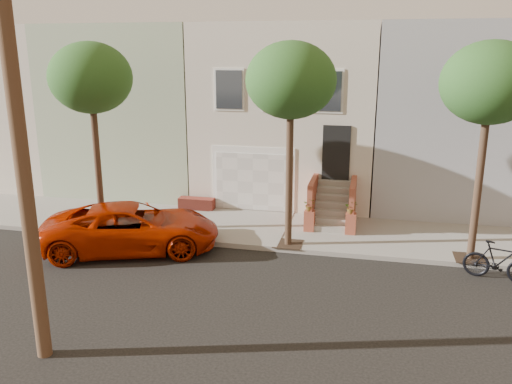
# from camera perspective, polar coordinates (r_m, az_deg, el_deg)

# --- Properties ---
(ground) EXTENTS (90.00, 90.00, 0.00)m
(ground) POSITION_cam_1_polar(r_m,az_deg,el_deg) (13.61, -3.43, -11.69)
(ground) COLOR black
(ground) RESTS_ON ground
(sidewalk) EXTENTS (40.00, 3.70, 0.15)m
(sidewalk) POSITION_cam_1_polar(r_m,az_deg,el_deg) (18.38, 1.15, -4.09)
(sidewalk) COLOR gray
(sidewalk) RESTS_ON ground
(house_row) EXTENTS (33.10, 11.70, 7.00)m
(house_row) POSITION_cam_1_polar(r_m,az_deg,el_deg) (23.23, 4.10, 9.00)
(house_row) COLOR beige
(house_row) RESTS_ON sidewalk
(tree_left) EXTENTS (2.70, 2.57, 6.30)m
(tree_left) POSITION_cam_1_polar(r_m,az_deg,el_deg) (17.95, -17.60, 11.67)
(tree_left) COLOR #2D2116
(tree_left) RESTS_ON sidewalk
(tree_mid) EXTENTS (2.70, 2.57, 6.30)m
(tree_mid) POSITION_cam_1_polar(r_m,az_deg,el_deg) (15.76, 3.83, 11.93)
(tree_mid) COLOR #2D2116
(tree_mid) RESTS_ON sidewalk
(tree_right) EXTENTS (2.70, 2.57, 6.30)m
(tree_right) POSITION_cam_1_polar(r_m,az_deg,el_deg) (15.88, 24.21, 10.68)
(tree_right) COLOR #2D2116
(tree_right) RESTS_ON sidewalk
(pickup_truck) EXTENTS (5.95, 4.18, 1.51)m
(pickup_truck) POSITION_cam_1_polar(r_m,az_deg,el_deg) (16.92, -13.40, -3.81)
(pickup_truck) COLOR #A91D00
(pickup_truck) RESTS_ON ground
(motorcycle) EXTENTS (1.93, 1.07, 1.12)m
(motorcycle) POSITION_cam_1_polar(r_m,az_deg,el_deg) (15.89, 25.01, -6.90)
(motorcycle) COLOR black
(motorcycle) RESTS_ON ground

